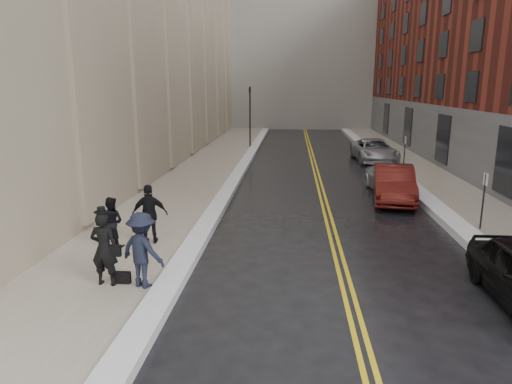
% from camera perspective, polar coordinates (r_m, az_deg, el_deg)
% --- Properties ---
extents(ground, '(160.00, 160.00, 0.00)m').
position_cam_1_polar(ground, '(10.11, -1.69, -18.26)').
color(ground, black).
rests_on(ground, ground).
extents(sidewalk_left, '(4.00, 64.00, 0.15)m').
position_cam_1_polar(sidewalk_left, '(25.70, -7.84, 1.39)').
color(sidewalk_left, gray).
rests_on(sidewalk_left, ground).
extents(sidewalk_right, '(3.00, 64.00, 0.15)m').
position_cam_1_polar(sidewalk_right, '(26.37, 22.18, 0.82)').
color(sidewalk_right, gray).
rests_on(sidewalk_right, ground).
extents(lane_stripe_a, '(0.12, 64.00, 0.01)m').
position_cam_1_polar(lane_stripe_a, '(25.17, 7.66, 0.98)').
color(lane_stripe_a, gold).
rests_on(lane_stripe_a, ground).
extents(lane_stripe_b, '(0.12, 64.00, 0.01)m').
position_cam_1_polar(lane_stripe_b, '(25.18, 8.20, 0.97)').
color(lane_stripe_b, gold).
rests_on(lane_stripe_b, ground).
extents(snow_ridge_left, '(0.70, 60.80, 0.26)m').
position_cam_1_polar(snow_ridge_left, '(25.30, -2.75, 1.44)').
color(snow_ridge_left, white).
rests_on(snow_ridge_left, ground).
extents(snow_ridge_right, '(0.85, 60.80, 0.30)m').
position_cam_1_polar(snow_ridge_right, '(25.85, 18.28, 1.08)').
color(snow_ridge_right, white).
rests_on(snow_ridge_right, ground).
extents(traffic_signal, '(0.18, 0.15, 5.20)m').
position_cam_1_polar(traffic_signal, '(38.80, -0.76, 9.94)').
color(traffic_signal, black).
rests_on(traffic_signal, ground).
extents(parking_sign_near, '(0.06, 0.35, 2.23)m').
position_cam_1_polar(parking_sign_near, '(18.39, 26.57, -0.53)').
color(parking_sign_near, black).
rests_on(parking_sign_near, ground).
extents(parking_sign_far, '(0.06, 0.35, 2.23)m').
position_cam_1_polar(parking_sign_far, '(29.66, 18.08, 4.94)').
color(parking_sign_far, black).
rests_on(parking_sign_far, ground).
extents(car_maroon, '(2.41, 5.19, 1.65)m').
position_cam_1_polar(car_maroon, '(22.13, 16.82, 1.01)').
color(car_maroon, '#4E120E').
rests_on(car_maroon, ground).
extents(car_silver_near, '(2.27, 4.56, 1.27)m').
position_cam_1_polar(car_silver_near, '(23.93, 16.31, 1.48)').
color(car_silver_near, '#A5A8AC').
rests_on(car_silver_near, ground).
extents(car_silver_far, '(2.90, 5.80, 1.58)m').
position_cam_1_polar(car_silver_far, '(33.55, 14.56, 5.08)').
color(car_silver_far, '#A3A4AB').
rests_on(car_silver_far, ground).
extents(pedestrian_main, '(0.75, 0.52, 1.98)m').
position_cam_1_polar(pedestrian_main, '(12.54, -18.45, -6.75)').
color(pedestrian_main, black).
rests_on(pedestrian_main, sidewalk_left).
extents(pedestrian_a, '(0.90, 0.75, 1.66)m').
position_cam_1_polar(pedestrian_a, '(15.42, -17.64, -3.61)').
color(pedestrian_a, black).
rests_on(pedestrian_a, sidewalk_left).
extents(pedestrian_b, '(1.48, 1.20, 1.99)m').
position_cam_1_polar(pedestrian_b, '(12.17, -14.03, -7.03)').
color(pedestrian_b, black).
rests_on(pedestrian_b, sidewalk_left).
extents(pedestrian_c, '(1.23, 0.68, 1.98)m').
position_cam_1_polar(pedestrian_c, '(15.42, -13.13, -2.71)').
color(pedestrian_c, black).
rests_on(pedestrian_c, sidewalk_left).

